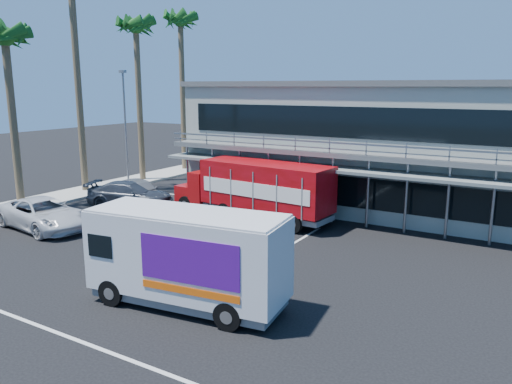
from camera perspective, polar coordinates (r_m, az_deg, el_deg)
The scene contains 12 objects.
ground at distance 19.86m, azimuth -7.61°, elevation -8.80°, with size 120.00×120.00×0.00m, color black.
building at distance 30.84m, azimuth 14.39°, elevation 5.37°, with size 22.40×12.00×7.30m.
curb_strip at distance 34.32m, azimuth -21.19°, elevation -0.48°, with size 3.00×32.00×0.16m, color #A5A399.
palm_c at distance 31.87m, azimuth -26.72°, elevation 14.72°, with size 2.80×2.80×10.75m.
palm_e at distance 38.24m, azimuth -13.54°, elevation 17.02°, with size 2.80×2.80×12.25m.
palm_f at distance 42.69m, azimuth -8.61°, elevation 17.86°, with size 2.80×2.80×13.25m.
light_pole_far at distance 36.38m, azimuth -14.71°, elevation 7.65°, with size 0.50×0.25×8.09m.
red_truck at distance 26.42m, azimuth -0.02°, elevation 0.42°, with size 9.44×3.01×3.13m.
white_van at distance 16.23m, azimuth -7.88°, elevation -7.34°, with size 6.69×3.01×3.16m.
parked_car_c at distance 27.08m, azimuth -23.10°, elevation -2.32°, with size 2.55×5.54×1.54m, color silver.
parked_car_d at distance 30.43m, azimuth -14.15°, elevation -0.27°, with size 2.08×5.11×1.48m, color #2E333D.
parked_car_e at distance 30.92m, azimuth -13.21°, elevation 0.05°, with size 1.85×4.61×1.57m, color slate.
Camera 1 is at (11.66, -14.47, 7.02)m, focal length 35.00 mm.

